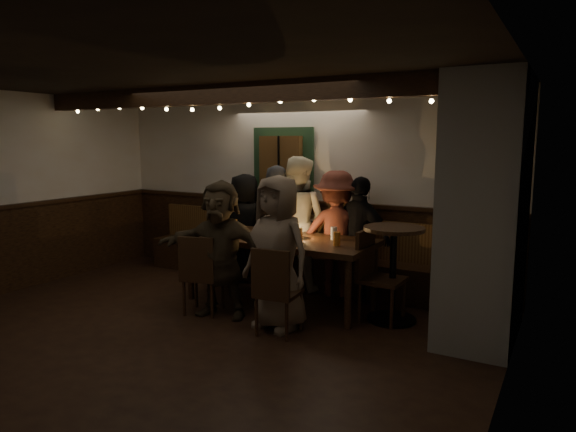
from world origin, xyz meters
The scene contains 13 objects.
room centered at (1.07, 1.42, 1.07)m, with size 6.02×5.01×2.62m.
dining_table centered at (0.35, 1.40, 0.75)m, with size 2.29×0.98×0.99m.
chair_near_left centered at (-0.22, 0.58, 0.52)m, with size 0.51×0.51×0.92m.
chair_near_right centered at (0.84, 0.45, 0.52)m, with size 0.45×0.45×0.92m.
chair_end centered at (1.54, 1.40, 0.57)m, with size 0.47×0.47×1.00m.
high_top centered at (1.74, 1.47, 0.66)m, with size 0.66×0.66×1.05m.
person_a centered at (-0.64, 2.11, 0.75)m, with size 0.74×0.48×1.51m, color black.
person_b centered at (-0.04, 2.02, 0.82)m, with size 0.60×0.39×1.65m, color #28292E.
person_c centered at (0.20, 2.10, 0.88)m, with size 0.86×0.67×1.77m, color beige.
person_d centered at (0.80, 2.04, 0.80)m, with size 1.03×0.59×1.60m, color brown.
person_e centered at (1.12, 2.05, 0.77)m, with size 0.90×0.37×1.54m, color black.
person_f centered at (0.00, 0.68, 0.77)m, with size 1.43×0.46×1.54m, color #3B2F1F.
person_g centered at (0.74, 0.67, 0.81)m, with size 0.79×0.52×1.63m, color #756250.
Camera 1 is at (3.39, -3.85, 1.98)m, focal length 32.00 mm.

